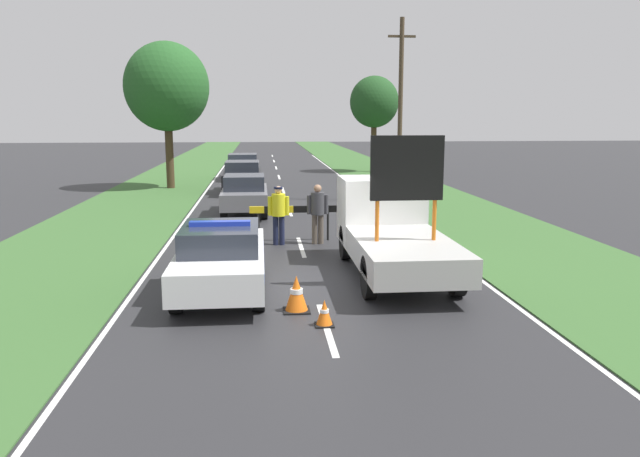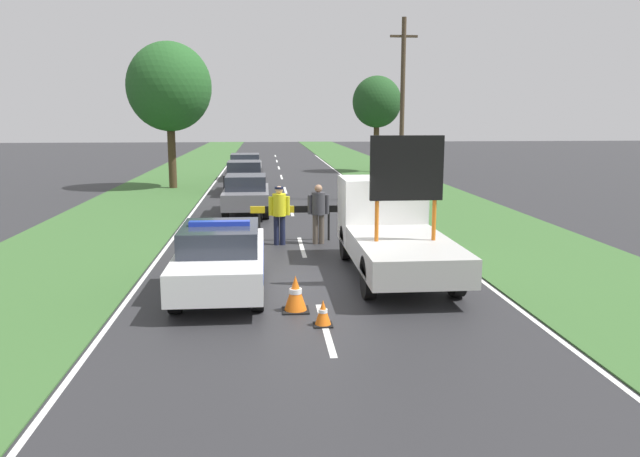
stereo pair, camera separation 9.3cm
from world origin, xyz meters
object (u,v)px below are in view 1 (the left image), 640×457
roadside_tree_near_left (167,87)px  traffic_cone_near_truck (324,313)px  queued_car_sedan_silver (243,166)px  pedestrian_civilian (318,209)px  road_barrier (293,212)px  work_truck (391,228)px  traffic_cone_lane_edge (296,294)px  police_car (221,257)px  queued_car_suv_grey (245,194)px  traffic_cone_centre_front (408,237)px  utility_pole (400,109)px  roadside_tree_near_right (374,102)px  traffic_cone_near_police (191,245)px  police_officer (279,210)px  queued_car_sedan_black (243,176)px  traffic_cone_behind_barrier (217,239)px

roadside_tree_near_left → traffic_cone_near_truck: bearing=-75.5°
queued_car_sedan_silver → pedestrian_civilian: bearing=97.8°
road_barrier → queued_car_sedan_silver: queued_car_sedan_silver is taller
traffic_cone_near_truck → roadside_tree_near_left: 23.96m
work_truck → traffic_cone_lane_edge: 4.03m
police_car → queued_car_suv_grey: 10.96m
traffic_cone_centre_front → utility_pole: (1.92, 9.89, 3.80)m
police_car → roadside_tree_near_right: bearing=70.2°
police_car → traffic_cone_near_police: size_ratio=6.95×
traffic_cone_lane_edge → traffic_cone_centre_front: bearing=58.1°
police_officer → utility_pole: bearing=-97.4°
queued_car_sedan_black → roadside_tree_near_left: size_ratio=0.59×
police_car → police_officer: police_officer is taller
traffic_cone_near_truck → traffic_cone_behind_barrier: 7.07m
road_barrier → queued_car_suv_grey: bearing=103.7°
road_barrier → police_officer: police_officer is taller
traffic_cone_lane_edge → roadside_tree_near_left: size_ratio=0.09×
queued_car_sedan_silver → traffic_cone_behind_barrier: bearing=89.5°
pedestrian_civilian → police_car: bearing=-105.9°
police_car → road_barrier: size_ratio=1.80×
queued_car_suv_grey → road_barrier: bearing=106.4°
queued_car_sedan_black → queued_car_sedan_silver: bearing=-88.7°
roadside_tree_near_right → traffic_cone_lane_edge: bearing=-103.0°
queued_car_sedan_silver → utility_pole: (7.22, -10.96, 3.31)m
traffic_cone_centre_front → traffic_cone_lane_edge: bearing=-121.9°
traffic_cone_behind_barrier → utility_pole: 12.91m
roadside_tree_near_left → utility_pole: size_ratio=0.95×
road_barrier → pedestrian_civilian: size_ratio=1.49×
police_officer → traffic_cone_centre_front: bearing=-166.7°
traffic_cone_lane_edge → queued_car_sedan_silver: 26.64m
pedestrian_civilian → roadside_tree_near_left: size_ratio=0.24×
traffic_cone_behind_barrier → roadside_tree_near_right: roadside_tree_near_right is taller
queued_car_sedan_black → roadside_tree_near_right: (8.63, 11.04, 3.87)m
traffic_cone_behind_barrier → work_truck: bearing=-31.1°
traffic_cone_near_police → road_barrier: bearing=34.2°
traffic_cone_lane_edge → queued_car_sedan_silver: bearing=93.7°
road_barrier → pedestrian_civilian: 0.89m
police_officer → queued_car_sedan_black: police_officer is taller
road_barrier → police_officer: 0.76m
work_truck → traffic_cone_behind_barrier: (-4.43, 2.67, -0.72)m
utility_pole → queued_car_sedan_silver: bearing=123.4°
work_truck → traffic_cone_centre_front: size_ratio=9.50×
pedestrian_civilian → roadside_tree_near_left: 17.08m
police_car → pedestrian_civilian: (2.55, 4.97, 0.28)m
police_car → police_officer: (1.38, 4.91, 0.28)m
roadside_tree_near_left → road_barrier: bearing=-68.8°
work_truck → utility_pole: size_ratio=0.72×
road_barrier → queued_car_sedan_silver: bearing=93.3°
traffic_cone_near_police → utility_pole: bearing=52.6°
roadside_tree_near_left → traffic_cone_behind_barrier: bearing=-77.7°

